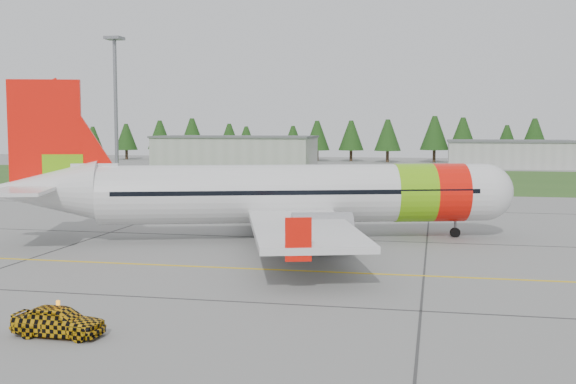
# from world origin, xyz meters

# --- Properties ---
(ground) EXTENTS (320.00, 320.00, 0.00)m
(ground) POSITION_xyz_m (0.00, 0.00, 0.00)
(ground) COLOR gray
(ground) RESTS_ON ground
(aircraft) EXTENTS (38.16, 36.05, 11.86)m
(aircraft) POSITION_xyz_m (-0.60, 19.25, 3.42)
(aircraft) COLOR silver
(aircraft) RESTS_ON ground
(follow_me_car) EXTENTS (1.33, 1.57, 3.82)m
(follow_me_car) POSITION_xyz_m (-4.39, -7.02, 1.91)
(follow_me_car) COLOR #EDAF0D
(follow_me_car) RESTS_ON ground
(service_van) EXTENTS (2.06, 2.01, 4.61)m
(service_van) POSITION_xyz_m (-20.04, 51.05, 2.30)
(service_van) COLOR silver
(service_van) RESTS_ON ground
(grass_strip) EXTENTS (320.00, 50.00, 0.03)m
(grass_strip) POSITION_xyz_m (0.00, 82.00, 0.01)
(grass_strip) COLOR #30561E
(grass_strip) RESTS_ON ground
(taxi_guideline) EXTENTS (120.00, 0.25, 0.02)m
(taxi_guideline) POSITION_xyz_m (0.00, 8.00, 0.01)
(taxi_guideline) COLOR gold
(taxi_guideline) RESTS_ON ground
(hangar_west) EXTENTS (32.00, 14.00, 6.00)m
(hangar_west) POSITION_xyz_m (-30.00, 110.00, 3.00)
(hangar_west) COLOR #A8A8A3
(hangar_west) RESTS_ON ground
(hangar_east) EXTENTS (24.00, 12.00, 5.20)m
(hangar_east) POSITION_xyz_m (25.00, 118.00, 2.60)
(hangar_east) COLOR #A8A8A3
(hangar_east) RESTS_ON ground
(floodlight_mast) EXTENTS (0.50, 0.50, 20.00)m
(floodlight_mast) POSITION_xyz_m (-32.00, 58.00, 10.00)
(floodlight_mast) COLOR slate
(floodlight_mast) RESTS_ON ground
(treeline) EXTENTS (160.00, 8.00, 10.00)m
(treeline) POSITION_xyz_m (0.00, 138.00, 5.00)
(treeline) COLOR #1C3F14
(treeline) RESTS_ON ground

